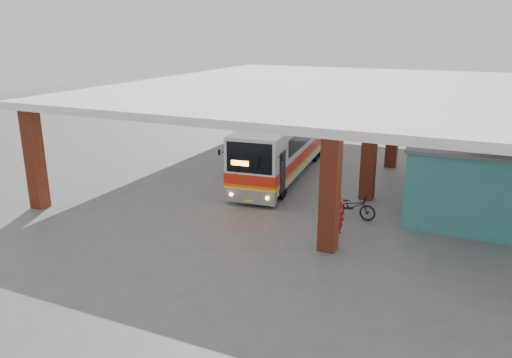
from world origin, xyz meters
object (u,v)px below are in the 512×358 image
at_px(coach_bus, 284,145).
at_px(motorcycle, 352,206).
at_px(red_chair, 417,169).
at_px(pedestrian, 337,213).

distance_m(coach_bus, motorcycle, 6.87).
xyz_separation_m(motorcycle, red_chair, (1.57, 7.45, -0.13)).
bearing_deg(motorcycle, pedestrian, 178.14).
distance_m(pedestrian, red_chair, 9.35).
height_order(coach_bus, pedestrian, coach_bus).
relative_size(coach_bus, red_chair, 13.68).
bearing_deg(motorcycle, red_chair, -8.33).
relative_size(coach_bus, pedestrian, 7.14).
bearing_deg(red_chair, coach_bus, -167.61).
distance_m(motorcycle, pedestrian, 1.76).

